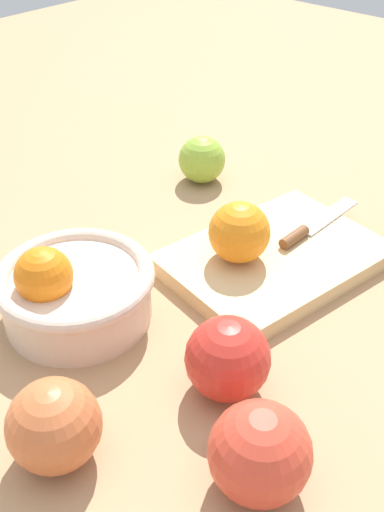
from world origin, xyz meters
TOP-DOWN VIEW (x-y plane):
  - ground_plane at (0.00, 0.00)m, footprint 2.40×2.40m
  - bowl at (-0.13, 0.09)m, footprint 0.17×0.17m
  - cutting_board at (0.09, -0.01)m, footprint 0.28×0.22m
  - orange_on_board at (0.05, 0.01)m, footprint 0.07×0.07m
  - knife at (0.15, -0.02)m, footprint 0.16×0.02m
  - apple_front_left at (-0.16, -0.18)m, footprint 0.08×0.08m
  - apple_back_right at (0.19, 0.19)m, footprint 0.07×0.07m
  - apple_front_left_2 at (-0.10, -0.09)m, footprint 0.08×0.08m
  - apple_front_left_3 at (-0.26, -0.04)m, footprint 0.08×0.08m

SIDE VIEW (x-z plane):
  - ground_plane at x=0.00m, z-range 0.00..0.00m
  - cutting_board at x=0.09m, z-range 0.00..0.02m
  - knife at x=0.15m, z-range 0.02..0.03m
  - apple_back_right at x=0.19m, z-range 0.00..0.07m
  - bowl at x=-0.13m, z-range -0.01..0.09m
  - apple_front_left_3 at x=-0.26m, z-range 0.00..0.08m
  - apple_front_left_2 at x=-0.10m, z-range 0.00..0.08m
  - apple_front_left at x=-0.16m, z-range 0.00..0.08m
  - orange_on_board at x=0.05m, z-range 0.02..0.09m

